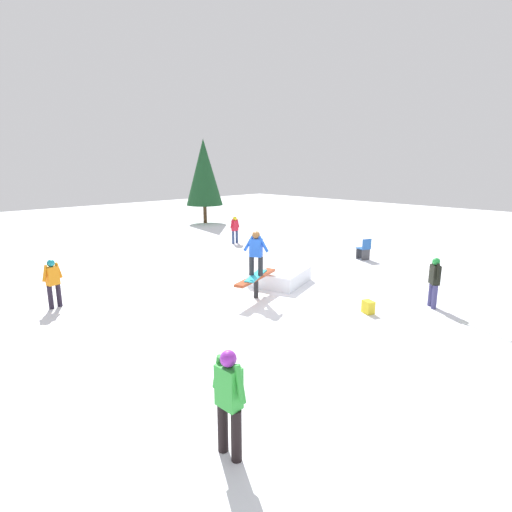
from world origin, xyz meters
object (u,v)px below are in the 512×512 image
object	(u,v)px
bystander_black	(434,280)
backpack_on_snow	(368,307)
rail_feature	(256,280)
bystander_orange	(53,281)
main_rider_on_rail	(256,254)
pine_tree_near	(204,172)
bystander_red	(235,228)
folding_chair	(364,250)
loose_snowboard_white	(486,330)
bystander_green	(229,398)

from	to	relation	value
bystander_black	backpack_on_snow	size ratio (longest dim) A/B	4.10
rail_feature	bystander_orange	bearing A→B (deg)	-53.25
main_rider_on_rail	pine_tree_near	size ratio (longest dim) A/B	0.25
bystander_red	folding_chair	world-z (taller)	bystander_red
bystander_red	pine_tree_near	distance (m)	7.85
bystander_black	backpack_on_snow	world-z (taller)	bystander_black
rail_feature	pine_tree_near	world-z (taller)	pine_tree_near
rail_feature	bystander_black	distance (m)	4.90
main_rider_on_rail	backpack_on_snow	world-z (taller)	main_rider_on_rail
main_rider_on_rail	backpack_on_snow	bearing A→B (deg)	84.39
backpack_on_snow	pine_tree_near	size ratio (longest dim) A/B	0.06
loose_snowboard_white	bystander_orange	bearing A→B (deg)	-123.05
loose_snowboard_white	backpack_on_snow	bearing A→B (deg)	-139.21
bystander_black	bystander_orange	xyz separation A→B (m)	(7.41, -7.19, -0.02)
rail_feature	folding_chair	distance (m)	6.57
bystander_black	bystander_green	bearing A→B (deg)	-40.66
rail_feature	folding_chair	bearing A→B (deg)	165.80
bystander_black	pine_tree_near	world-z (taller)	pine_tree_near
pine_tree_near	bystander_red	bearing A→B (deg)	64.13
loose_snowboard_white	folding_chair	world-z (taller)	folding_chair
bystander_green	pine_tree_near	world-z (taller)	pine_tree_near
bystander_black	rail_feature	bearing A→B (deg)	-97.71
bystander_green	loose_snowboard_white	size ratio (longest dim) A/B	1.16
rail_feature	bystander_black	bearing A→B (deg)	109.06
loose_snowboard_white	main_rider_on_rail	bearing A→B (deg)	-138.45
bystander_orange	backpack_on_snow	world-z (taller)	bystander_orange
loose_snowboard_white	pine_tree_near	bearing A→B (deg)	-178.43
backpack_on_snow	pine_tree_near	bearing A→B (deg)	178.07
bystander_orange	pine_tree_near	world-z (taller)	pine_tree_near
bystander_red	bystander_orange	size ratio (longest dim) A/B	0.99
bystander_red	loose_snowboard_white	size ratio (longest dim) A/B	1.01
bystander_black	pine_tree_near	distance (m)	18.26
folding_chair	backpack_on_snow	xyz separation A→B (m)	(5.32, 3.32, -0.24)
bystander_green	pine_tree_near	bearing A→B (deg)	-38.02
main_rider_on_rail	loose_snowboard_white	world-z (taller)	main_rider_on_rail
backpack_on_snow	rail_feature	bearing A→B (deg)	-135.68
rail_feature	bystander_orange	size ratio (longest dim) A/B	1.49
loose_snowboard_white	folding_chair	xyz separation A→B (m)	(-4.32, -5.87, 0.40)
main_rider_on_rail	loose_snowboard_white	distance (m)	6.09
rail_feature	main_rider_on_rail	world-z (taller)	main_rider_on_rail
rail_feature	loose_snowboard_white	distance (m)	5.97
bystander_green	loose_snowboard_white	distance (m)	7.19
bystander_red	backpack_on_snow	world-z (taller)	bystander_red
bystander_green	bystander_orange	bearing A→B (deg)	-3.89
bystander_red	folding_chair	distance (m)	6.48
pine_tree_near	loose_snowboard_white	bearing A→B (deg)	72.23
folding_chair	pine_tree_near	bearing A→B (deg)	-78.99
bystander_green	rail_feature	bearing A→B (deg)	-49.05
backpack_on_snow	loose_snowboard_white	bearing A→B (deg)	42.89
folding_chair	backpack_on_snow	distance (m)	6.27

